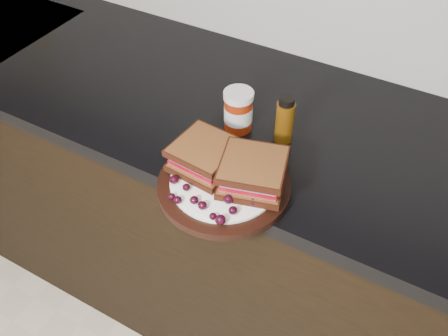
# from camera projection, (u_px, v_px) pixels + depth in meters

# --- Properties ---
(base_cabinets) EXTENTS (3.96, 0.58, 0.86)m
(base_cabinets) POSITION_uv_depth(u_px,v_px,m) (270.00, 242.00, 1.54)
(base_cabinets) COLOR black
(base_cabinets) RESTS_ON ground_plane
(countertop) EXTENTS (3.98, 0.60, 0.04)m
(countertop) POSITION_uv_depth(u_px,v_px,m) (282.00, 129.00, 1.22)
(countertop) COLOR black
(countertop) RESTS_ON base_cabinets
(plate) EXTENTS (0.28, 0.28, 0.02)m
(plate) POSITION_uv_depth(u_px,v_px,m) (224.00, 185.00, 1.05)
(plate) COLOR black
(plate) RESTS_ON countertop
(sandwich_left) EXTENTS (0.14, 0.14, 0.06)m
(sandwich_left) POSITION_uv_depth(u_px,v_px,m) (205.00, 156.00, 1.05)
(sandwich_left) COLOR brown
(sandwich_left) RESTS_ON plate
(sandwich_right) EXTENTS (0.16, 0.16, 0.06)m
(sandwich_right) POSITION_uv_depth(u_px,v_px,m) (253.00, 173.00, 1.01)
(sandwich_right) COLOR brown
(sandwich_right) RESTS_ON plate
(grape_0) EXTENTS (0.02, 0.02, 0.02)m
(grape_0) POSITION_uv_depth(u_px,v_px,m) (174.00, 180.00, 1.02)
(grape_0) COLOR black
(grape_0) RESTS_ON plate
(grape_1) EXTENTS (0.02, 0.02, 0.02)m
(grape_1) POSITION_uv_depth(u_px,v_px,m) (186.00, 187.00, 1.01)
(grape_1) COLOR black
(grape_1) RESTS_ON plate
(grape_2) EXTENTS (0.01, 0.01, 0.01)m
(grape_2) POSITION_uv_depth(u_px,v_px,m) (172.00, 196.00, 0.99)
(grape_2) COLOR black
(grape_2) RESTS_ON plate
(grape_3) EXTENTS (0.02, 0.02, 0.02)m
(grape_3) POSITION_uv_depth(u_px,v_px,m) (178.00, 200.00, 0.99)
(grape_3) COLOR black
(grape_3) RESTS_ON plate
(grape_4) EXTENTS (0.02, 0.02, 0.02)m
(grape_4) POSITION_uv_depth(u_px,v_px,m) (194.00, 200.00, 0.98)
(grape_4) COLOR black
(grape_4) RESTS_ON plate
(grape_5) EXTENTS (0.02, 0.02, 0.02)m
(grape_5) POSITION_uv_depth(u_px,v_px,m) (202.00, 205.00, 0.97)
(grape_5) COLOR black
(grape_5) RESTS_ON plate
(grape_6) EXTENTS (0.02, 0.02, 0.01)m
(grape_6) POSITION_uv_depth(u_px,v_px,m) (213.00, 216.00, 0.96)
(grape_6) COLOR black
(grape_6) RESTS_ON plate
(grape_7) EXTENTS (0.02, 0.02, 0.02)m
(grape_7) POSITION_uv_depth(u_px,v_px,m) (220.00, 220.00, 0.95)
(grape_7) COLOR black
(grape_7) RESTS_ON plate
(grape_8) EXTENTS (0.02, 0.02, 0.02)m
(grape_8) POSITION_uv_depth(u_px,v_px,m) (233.00, 210.00, 0.97)
(grape_8) COLOR black
(grape_8) RESTS_ON plate
(grape_9) EXTENTS (0.02, 0.02, 0.02)m
(grape_9) POSITION_uv_depth(u_px,v_px,m) (228.00, 199.00, 0.98)
(grape_9) COLOR black
(grape_9) RESTS_ON plate
(grape_10) EXTENTS (0.02, 0.02, 0.02)m
(grape_10) POSITION_uv_depth(u_px,v_px,m) (253.00, 201.00, 0.98)
(grape_10) COLOR black
(grape_10) RESTS_ON plate
(grape_11) EXTENTS (0.02, 0.02, 0.01)m
(grape_11) POSITION_uv_depth(u_px,v_px,m) (251.00, 198.00, 0.99)
(grape_11) COLOR black
(grape_11) RESTS_ON plate
(grape_12) EXTENTS (0.02, 0.02, 0.02)m
(grape_12) POSITION_uv_depth(u_px,v_px,m) (260.00, 192.00, 1.00)
(grape_12) COLOR black
(grape_12) RESTS_ON plate
(grape_13) EXTENTS (0.02, 0.02, 0.02)m
(grape_13) POSITION_uv_depth(u_px,v_px,m) (265.00, 179.00, 1.03)
(grape_13) COLOR black
(grape_13) RESTS_ON plate
(grape_14) EXTENTS (0.02, 0.02, 0.02)m
(grape_14) POSITION_uv_depth(u_px,v_px,m) (257.00, 174.00, 1.04)
(grape_14) COLOR black
(grape_14) RESTS_ON plate
(grape_15) EXTENTS (0.02, 0.02, 0.02)m
(grape_15) POSITION_uv_depth(u_px,v_px,m) (221.00, 158.00, 1.07)
(grape_15) COLOR black
(grape_15) RESTS_ON plate
(grape_16) EXTENTS (0.02, 0.02, 0.02)m
(grape_16) POSITION_uv_depth(u_px,v_px,m) (205.00, 156.00, 1.07)
(grape_16) COLOR black
(grape_16) RESTS_ON plate
(grape_17) EXTENTS (0.02, 0.02, 0.02)m
(grape_17) POSITION_uv_depth(u_px,v_px,m) (201.00, 161.00, 1.06)
(grape_17) COLOR black
(grape_17) RESTS_ON plate
(grape_18) EXTENTS (0.02, 0.02, 0.02)m
(grape_18) POSITION_uv_depth(u_px,v_px,m) (191.00, 161.00, 1.06)
(grape_18) COLOR black
(grape_18) RESTS_ON plate
(grape_19) EXTENTS (0.02, 0.02, 0.02)m
(grape_19) POSITION_uv_depth(u_px,v_px,m) (185.00, 162.00, 1.06)
(grape_19) COLOR black
(grape_19) RESTS_ON plate
(grape_20) EXTENTS (0.02, 0.02, 0.01)m
(grape_20) POSITION_uv_depth(u_px,v_px,m) (215.00, 166.00, 1.05)
(grape_20) COLOR black
(grape_20) RESTS_ON plate
(grape_21) EXTENTS (0.02, 0.02, 0.02)m
(grape_21) POSITION_uv_depth(u_px,v_px,m) (207.00, 167.00, 1.05)
(grape_21) COLOR black
(grape_21) RESTS_ON plate
(grape_22) EXTENTS (0.01, 0.01, 0.01)m
(grape_22) POSITION_uv_depth(u_px,v_px,m) (199.00, 165.00, 1.06)
(grape_22) COLOR black
(grape_22) RESTS_ON plate
(condiment_jar) EXTENTS (0.09, 0.09, 0.10)m
(condiment_jar) POSITION_uv_depth(u_px,v_px,m) (238.00, 111.00, 1.16)
(condiment_jar) COLOR maroon
(condiment_jar) RESTS_ON countertop
(oil_bottle) EXTENTS (0.05, 0.05, 0.12)m
(oil_bottle) POSITION_uv_depth(u_px,v_px,m) (285.00, 119.00, 1.12)
(oil_bottle) COLOR #502E08
(oil_bottle) RESTS_ON countertop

